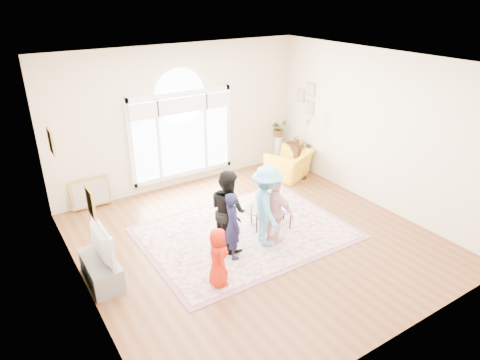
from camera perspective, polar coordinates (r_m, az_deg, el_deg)
ground at (r=8.02m, az=2.06°, el=-7.91°), size 6.00×6.00×0.00m
room_shell at (r=9.63m, az=-7.44°, el=7.84°), size 6.00×6.00×6.00m
area_rug at (r=8.20m, az=0.82°, el=-7.01°), size 3.60×2.60×0.02m
rug_border at (r=8.20m, az=0.82°, el=-7.03°), size 3.80×2.80×0.01m
tv_console at (r=7.22m, az=-18.04°, el=-11.38°), size 0.45×1.00×0.42m
television at (r=6.94m, az=-18.52°, el=-7.95°), size 0.17×1.03×0.59m
coffee_table at (r=8.24m, az=4.16°, el=-3.77°), size 1.21×0.98×0.54m
armchair at (r=10.48m, az=6.59°, el=2.11°), size 1.28×1.21×0.66m
side_cabinet at (r=10.94m, az=7.63°, el=3.13°), size 0.40×0.50×0.70m
floor_lamp at (r=10.13m, az=8.83°, el=6.89°), size 0.27×0.27×1.51m
plant_pedestal at (r=11.39m, az=5.09°, el=4.13°), size 0.20×0.20×0.70m
potted_plant at (r=11.20m, az=5.20°, el=6.91°), size 0.47×0.43×0.46m
leaning_picture at (r=9.62m, az=-19.08°, el=-3.49°), size 0.80×0.14×0.62m
child_red at (r=6.65m, az=-2.95°, el=-10.25°), size 0.40×0.53×0.98m
child_navy at (r=7.22m, az=-0.98°, el=-6.09°), size 0.37×0.49×1.21m
child_black at (r=7.43m, az=-1.62°, el=-3.97°), size 0.60×0.75×1.47m
child_pink at (r=7.62m, az=4.75°, el=-4.28°), size 0.53×0.78×1.24m
child_blue at (r=7.53m, az=3.58°, el=-3.48°), size 0.83×1.09×1.50m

